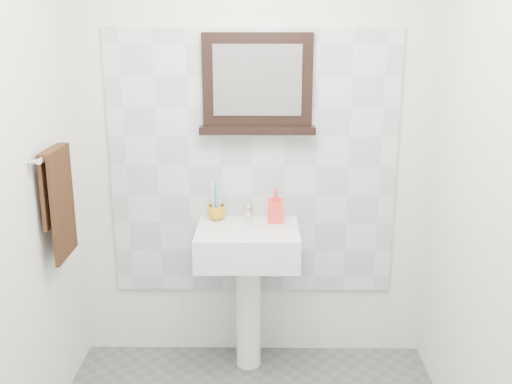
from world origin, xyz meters
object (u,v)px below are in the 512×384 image
toothbrush_cup (216,212)px  soap_dispenser (276,205)px  hand_towel (58,195)px  pedestal_sink (248,259)px  framed_mirror (257,86)px

toothbrush_cup → soap_dispenser: soap_dispenser is taller
soap_dispenser → hand_towel: size_ratio=0.34×
toothbrush_cup → hand_towel: 0.86m
pedestal_sink → framed_mirror: framed_mirror is taller
toothbrush_cup → soap_dispenser: bearing=-6.1°
pedestal_sink → toothbrush_cup: pedestal_sink is taller
pedestal_sink → framed_mirror: (0.05, 0.19, 0.92)m
pedestal_sink → toothbrush_cup: (-0.18, 0.14, 0.22)m
pedestal_sink → hand_towel: (-0.92, -0.26, 0.44)m
toothbrush_cup → framed_mirror: framed_mirror is taller
pedestal_sink → toothbrush_cup: size_ratio=9.24×
pedestal_sink → soap_dispenser: (0.15, 0.10, 0.28)m
pedestal_sink → soap_dispenser: size_ratio=5.14×
soap_dispenser → framed_mirror: bearing=141.2°
pedestal_sink → hand_towel: size_ratio=1.75×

